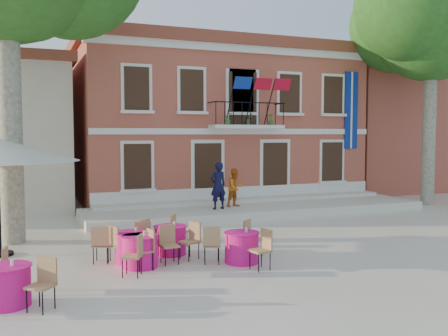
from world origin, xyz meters
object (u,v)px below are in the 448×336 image
(plane_tree_east, at_px, (432,17))
(cafe_table_2, at_px, (7,284))
(pedestrian_orange, at_px, (235,188))
(cafe_table_4, at_px, (242,246))
(cafe_table_3, at_px, (170,238))
(pedestrian_navy, at_px, (218,186))
(cafe_table_0, at_px, (132,246))
(cafe_table_1, at_px, (140,250))

(plane_tree_east, xyz_separation_m, cafe_table_2, (-17.23, -7.44, -7.93))
(pedestrian_orange, relative_size, cafe_table_2, 0.83)
(pedestrian_orange, height_order, cafe_table_4, pedestrian_orange)
(plane_tree_east, bearing_deg, cafe_table_3, -160.53)
(plane_tree_east, distance_m, pedestrian_orange, 11.70)
(plane_tree_east, relative_size, pedestrian_navy, 6.22)
(cafe_table_2, bearing_deg, plane_tree_east, 23.37)
(pedestrian_navy, height_order, cafe_table_0, pedestrian_navy)
(pedestrian_orange, bearing_deg, cafe_table_3, -146.23)
(pedestrian_orange, distance_m, cafe_table_2, 11.56)
(pedestrian_navy, distance_m, pedestrian_orange, 0.95)
(pedestrian_navy, bearing_deg, cafe_table_2, 39.28)
(cafe_table_0, bearing_deg, cafe_table_4, -21.72)
(pedestrian_navy, relative_size, cafe_table_1, 0.97)
(pedestrian_navy, xyz_separation_m, cafe_table_1, (-4.36, -6.10, -0.78))
(cafe_table_3, bearing_deg, cafe_table_4, -46.21)
(cafe_table_1, xyz_separation_m, cafe_table_3, (1.02, 0.98, 0.00))
(plane_tree_east, height_order, pedestrian_navy, plane_tree_east)
(cafe_table_2, bearing_deg, pedestrian_navy, 47.33)
(pedestrian_orange, xyz_separation_m, cafe_table_4, (-2.79, -6.96, -0.63))
(pedestrian_orange, xyz_separation_m, cafe_table_2, (-8.11, -8.21, -0.63))
(pedestrian_orange, bearing_deg, cafe_table_4, -130.50)
(cafe_table_1, distance_m, cafe_table_2, 3.37)
(plane_tree_east, bearing_deg, cafe_table_4, -152.51)
(cafe_table_3, relative_size, cafe_table_4, 1.02)
(cafe_table_2, distance_m, cafe_table_3, 4.77)
(cafe_table_3, bearing_deg, cafe_table_0, -157.06)
(pedestrian_orange, bearing_deg, cafe_table_2, -153.33)
(pedestrian_orange, xyz_separation_m, cafe_table_3, (-4.21, -5.48, -0.63))
(cafe_table_0, bearing_deg, pedestrian_navy, 51.46)
(cafe_table_0, distance_m, cafe_table_2, 3.59)
(plane_tree_east, xyz_separation_m, pedestrian_navy, (-9.99, 0.41, -7.15))
(pedestrian_orange, height_order, cafe_table_2, pedestrian_orange)
(cafe_table_3, bearing_deg, pedestrian_orange, 52.43)
(pedestrian_orange, distance_m, cafe_table_1, 8.33)
(cafe_table_1, relative_size, cafe_table_3, 1.00)
(cafe_table_3, distance_m, cafe_table_4, 2.06)
(plane_tree_east, height_order, cafe_table_1, plane_tree_east)
(cafe_table_3, xyz_separation_m, cafe_table_4, (1.42, -1.48, 0.00))
(plane_tree_east, distance_m, cafe_table_1, 17.35)
(pedestrian_orange, bearing_deg, cafe_table_0, -150.52)
(cafe_table_0, height_order, cafe_table_4, same)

